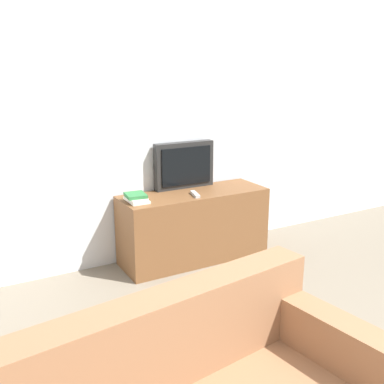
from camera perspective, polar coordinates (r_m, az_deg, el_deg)
The scene contains 5 objects.
wall_back at distance 3.90m, azimuth -3.48°, elevation 10.46°, with size 9.00×0.06×2.60m.
tv_stand at distance 3.94m, azimuth 0.24°, elevation -4.32°, with size 1.29×0.45×0.61m.
television at distance 3.95m, azimuth -0.99°, elevation 3.42°, with size 0.55×0.09×0.41m.
book_stack at distance 3.59m, azimuth -7.09°, elevation -0.76°, with size 0.17×0.21×0.07m.
remote_on_stand at distance 3.75m, azimuth 0.39°, elevation -0.28°, with size 0.08×0.18×0.02m.
Camera 1 is at (-1.68, -0.47, 1.64)m, focal length 42.00 mm.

